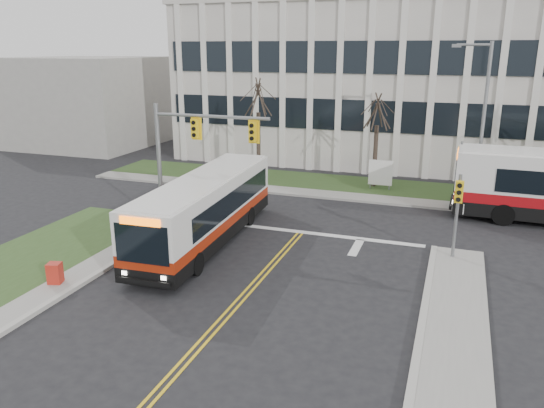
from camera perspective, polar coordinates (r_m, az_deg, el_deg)
The scene contains 14 objects.
ground at distance 19.43m, azimuth -3.81°, elevation -10.69°, with size 120.00×120.00×0.00m, color black.
sidewalk_cross at distance 32.32m, azimuth 15.27°, elevation 0.11°, with size 44.00×1.60×0.14m, color #9E9B93.
building_lawn at distance 35.02m, azimuth 15.65°, elevation 1.32°, with size 44.00×5.00×0.12m, color #31491F.
office_building at distance 45.96m, azimuth 17.41°, elevation 12.20°, with size 40.00×16.00×12.00m, color silver.
building_annex at distance 53.47m, azimuth -19.00°, elevation 10.41°, with size 12.00×12.00×8.00m, color #9E9B93.
mast_arm_signal at distance 26.60m, azimuth -9.09°, elevation 6.32°, with size 6.11×0.38×6.20m.
signal_pole_near at distance 23.61m, azimuth 19.34°, elevation -0.09°, with size 0.34×0.39×3.80m.
signal_pole_far at distance 31.88m, azimuth 19.57°, elevation 4.03°, with size 0.34×0.39×3.80m.
streetlight at distance 32.26m, azimuth 21.53°, elevation 8.84°, with size 2.15×0.25×9.20m.
directory_sign at distance 34.50m, azimuth 11.59°, elevation 3.28°, with size 1.50×0.12×2.00m.
tree_left at distance 36.38m, azimuth -1.49°, elevation 11.22°, with size 1.80×1.80×7.70m.
tree_mid at distance 34.62m, azimuth 11.28°, elevation 9.59°, with size 1.80×1.80×6.82m.
bus_main at distance 24.92m, azimuth -7.14°, elevation -0.72°, with size 2.50×11.56×3.08m, color silver, non-canonical shape.
newspaper_box_red at distance 22.17m, azimuth -22.30°, elevation -7.05°, with size 0.50×0.45×0.95m, color #B02316.
Camera 1 is at (6.94, -15.83, 8.88)m, focal length 35.00 mm.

